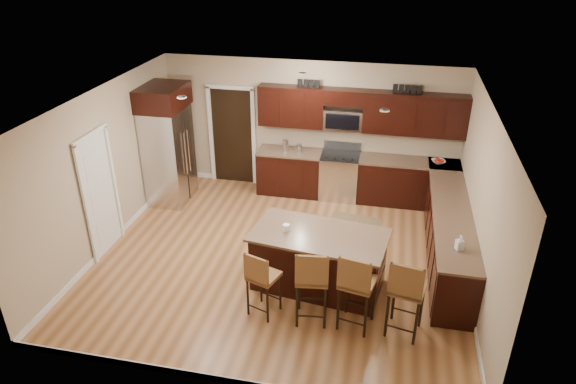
% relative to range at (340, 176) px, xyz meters
% --- Properties ---
extents(floor, '(6.00, 6.00, 0.00)m').
position_rel_range_xyz_m(floor, '(-0.68, -2.45, -0.47)').
color(floor, '#A06B3F').
rests_on(floor, ground).
extents(ceiling, '(6.00, 6.00, 0.00)m').
position_rel_range_xyz_m(ceiling, '(-0.68, -2.45, 2.23)').
color(ceiling, silver).
rests_on(ceiling, wall_back).
extents(wall_back, '(6.00, 0.00, 6.00)m').
position_rel_range_xyz_m(wall_back, '(-0.68, 0.30, 0.88)').
color(wall_back, tan).
rests_on(wall_back, floor).
extents(wall_left, '(0.00, 5.50, 5.50)m').
position_rel_range_xyz_m(wall_left, '(-3.68, -2.45, 0.88)').
color(wall_left, tan).
rests_on(wall_left, floor).
extents(wall_right, '(0.00, 5.50, 5.50)m').
position_rel_range_xyz_m(wall_right, '(2.32, -2.45, 0.88)').
color(wall_right, tan).
rests_on(wall_right, floor).
extents(base_cabinets, '(4.02, 3.96, 0.92)m').
position_rel_range_xyz_m(base_cabinets, '(1.22, -1.01, -0.01)').
color(base_cabinets, black).
rests_on(base_cabinets, floor).
extents(upper_cabinets, '(4.00, 0.33, 0.80)m').
position_rel_range_xyz_m(upper_cabinets, '(0.36, 0.13, 1.37)').
color(upper_cabinets, black).
rests_on(upper_cabinets, wall_back).
extents(range, '(0.76, 0.64, 1.11)m').
position_rel_range_xyz_m(range, '(0.00, 0.00, 0.00)').
color(range, silver).
rests_on(range, floor).
extents(microwave, '(0.76, 0.31, 0.40)m').
position_rel_range_xyz_m(microwave, '(0.00, 0.15, 1.15)').
color(microwave, silver).
rests_on(microwave, upper_cabinets).
extents(doorway, '(0.85, 0.03, 2.06)m').
position_rel_range_xyz_m(doorway, '(-2.33, 0.28, 0.56)').
color(doorway, black).
rests_on(doorway, floor).
extents(pantry_door, '(0.03, 0.80, 2.04)m').
position_rel_range_xyz_m(pantry_door, '(-3.66, -2.75, 0.55)').
color(pantry_door, white).
rests_on(pantry_door, floor).
extents(letter_decor, '(2.20, 0.03, 0.15)m').
position_rel_range_xyz_m(letter_decor, '(0.22, 0.13, 1.82)').
color(letter_decor, black).
rests_on(letter_decor, upper_cabinets).
extents(island, '(2.11, 1.31, 0.92)m').
position_rel_range_xyz_m(island, '(0.05, -3.04, -0.04)').
color(island, black).
rests_on(island, floor).
extents(stool_left, '(0.49, 0.49, 1.04)m').
position_rel_range_xyz_m(stool_left, '(-0.63, -3.88, 0.18)').
color(stool_left, olive).
rests_on(stool_left, floor).
extents(stool_mid, '(0.49, 0.49, 1.19)m').
position_rel_range_xyz_m(stool_mid, '(0.08, -3.89, 0.27)').
color(stool_mid, olive).
rests_on(stool_mid, floor).
extents(stool_right, '(0.53, 0.53, 1.20)m').
position_rel_range_xyz_m(stool_right, '(0.67, -3.89, 0.28)').
color(stool_right, olive).
rests_on(stool_right, floor).
extents(refrigerator, '(0.79, 1.02, 2.35)m').
position_rel_range_xyz_m(refrigerator, '(-3.30, -0.80, 0.73)').
color(refrigerator, silver).
rests_on(refrigerator, floor).
extents(floor_mat, '(1.04, 0.77, 0.01)m').
position_rel_range_xyz_m(floor_mat, '(0.42, -1.04, -0.47)').
color(floor_mat, olive).
rests_on(floor_mat, floor).
extents(fruit_bowl, '(0.32, 0.32, 0.06)m').
position_rel_range_xyz_m(fruit_bowl, '(1.88, -0.00, 0.48)').
color(fruit_bowl, silver).
rests_on(fruit_bowl, base_cabinets).
extents(soap_bottle, '(0.13, 0.13, 0.22)m').
position_rel_range_xyz_m(soap_bottle, '(2.02, -3.03, 0.56)').
color(soap_bottle, '#B2B2B2').
rests_on(soap_bottle, base_cabinets).
extents(canister_tall, '(0.12, 0.12, 0.23)m').
position_rel_range_xyz_m(canister_tall, '(-1.12, -0.00, 0.56)').
color(canister_tall, silver).
rests_on(canister_tall, base_cabinets).
extents(canister_short, '(0.11, 0.11, 0.17)m').
position_rel_range_xyz_m(canister_short, '(-0.84, -0.00, 0.53)').
color(canister_short, silver).
rests_on(canister_short, base_cabinets).
extents(island_jar, '(0.10, 0.10, 0.10)m').
position_rel_range_xyz_m(island_jar, '(-0.45, -3.04, 0.50)').
color(island_jar, white).
rests_on(island_jar, island).
extents(stool_extra, '(0.53, 0.53, 1.20)m').
position_rel_range_xyz_m(stool_extra, '(1.32, -3.89, 0.28)').
color(stool_extra, olive).
rests_on(stool_extra, floor).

